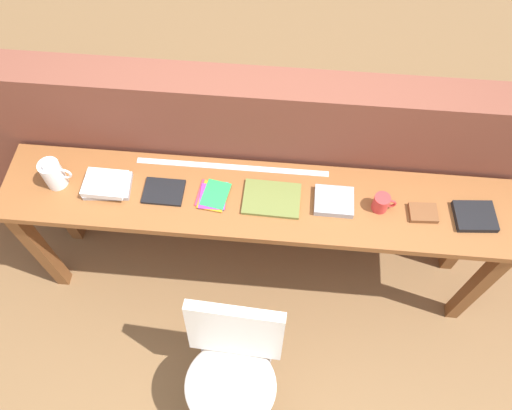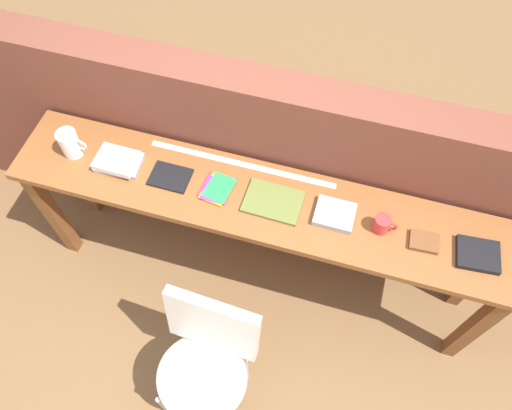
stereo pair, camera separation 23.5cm
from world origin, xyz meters
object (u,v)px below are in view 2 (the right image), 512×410
Objects in this scene: chair_white_moulded at (206,360)px; leather_journal_brown at (424,242)px; pitcher_white at (70,143)px; pamphlet_pile_colourful at (217,188)px; mug at (382,224)px; book_stack_leftmost at (118,161)px; book_repair_rightmost at (478,255)px; magazine_cycling at (170,177)px; book_open_centre at (273,202)px.

chair_white_moulded is 6.86× the size of leather_journal_brown.
pamphlet_pile_colourful is at bearing -0.60° from pitcher_white.
chair_white_moulded is at bearing -143.22° from leather_journal_brown.
mug is (0.64, 0.72, 0.40)m from chair_white_moulded.
pitcher_white reaches higher than chair_white_moulded.
book_stack_leftmost is 1.23× the size of book_repair_rightmost.
magazine_cycling is 1.03× the size of book_repair_rightmost.
mug is (1.04, 0.01, 0.04)m from magazine_cycling.
pamphlet_pile_colourful is (0.52, -0.00, -0.02)m from book_stack_leftmost.
book_stack_leftmost is 1.78× the size of leather_journal_brown.
leather_journal_brown is (1.51, -0.01, -0.02)m from book_stack_leftmost.
mug reaches higher than magazine_cycling.
leather_journal_brown is (1.00, -0.01, 0.00)m from pamphlet_pile_colourful.
magazine_cycling is 1.24m from leather_journal_brown.
pitcher_white reaches higher than book_stack_leftmost.
pamphlet_pile_colourful is 0.67× the size of book_open_centre.
magazine_cycling is 1.48m from book_repair_rightmost.
book_open_centre is 1.45× the size of book_repair_rightmost.
chair_white_moulded is 4.61× the size of magazine_cycling.
pitcher_white is 0.25m from book_stack_leftmost.
mug is 0.20m from leather_journal_brown.
book_repair_rightmost is (0.95, -0.01, 0.01)m from book_open_centre.
magazine_cycling reaches higher than chair_white_moulded.
book_open_centre is at bearing -179.86° from mug.
book_repair_rightmost is at bearing -0.39° from book_stack_leftmost.
mug reaches higher than book_repair_rightmost.
pitcher_white reaches higher than pamphlet_pile_colourful.
book_stack_leftmost is 1.75m from book_repair_rightmost.
pitcher_white is at bearing -178.92° from book_open_centre.
chair_white_moulded is 1.34m from book_repair_rightmost.
pitcher_white is at bearing 179.91° from mug.
magazine_cycling is 1.49× the size of leather_journal_brown.
book_open_centre reaches higher than magazine_cycling.
book_stack_leftmost is at bearing 176.41° from leather_journal_brown.
book_repair_rightmost is at bearing -0.50° from pamphlet_pile_colourful.
pitcher_white reaches higher than magazine_cycling.
chair_white_moulded is at bearing -131.62° from mug.
pamphlet_pile_colourful is 0.97× the size of book_repair_rightmost.
mug is at bearing 173.38° from book_repair_rightmost.
pitcher_white is 0.53m from magazine_cycling.
book_open_centre is 2.47× the size of mug.
book_stack_leftmost is at bearing -1.60° from pitcher_white.
book_open_centre is at bearing 0.22° from book_stack_leftmost.
book_repair_rightmost is (2.00, -0.02, -0.06)m from pitcher_white.
book_open_centre is at bearing 0.82° from pamphlet_pile_colourful.
book_repair_rightmost reaches higher than book_open_centre.
book_repair_rightmost reaches higher than leather_journal_brown.
book_stack_leftmost is (-0.68, 0.71, 0.38)m from chair_white_moulded.
chair_white_moulded is 1.25m from pitcher_white.
leather_journal_brown is at bearing 39.88° from chair_white_moulded.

